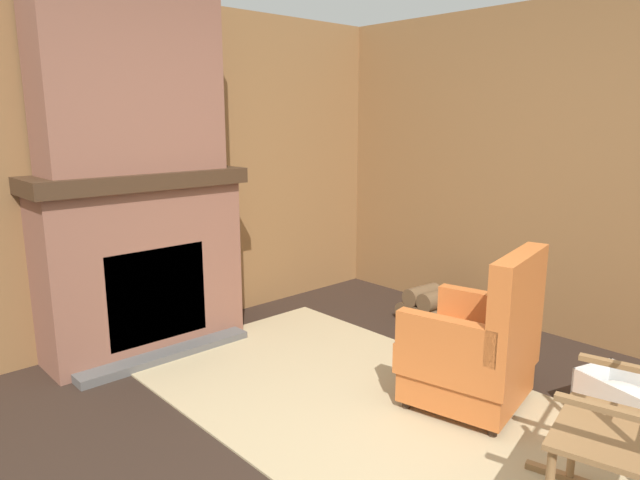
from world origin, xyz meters
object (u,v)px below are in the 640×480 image
object	(u,v)px
firewood_stack	(429,307)
storage_case	(163,159)
oil_lamp_vase	(80,158)
rocking_chair	(630,442)
laundry_basket	(628,403)
armchair	(476,350)

from	to	relation	value
firewood_stack	storage_case	xyz separation A→B (m)	(-1.15, -1.75, 1.25)
firewood_stack	oil_lamp_vase	size ratio (longest dim) A/B	1.62
rocking_chair	laundry_basket	distance (m)	0.99
rocking_chair	storage_case	size ratio (longest dim) A/B	5.41
laundry_basket	firewood_stack	bearing A→B (deg)	162.95
rocking_chair	storage_case	distance (m)	3.35
armchair	oil_lamp_vase	distance (m)	2.80
armchair	storage_case	distance (m)	2.55
armchair	storage_case	size ratio (longest dim) A/B	4.38
laundry_basket	rocking_chair	bearing A→B (deg)	-71.77
armchair	laundry_basket	size ratio (longest dim) A/B	1.72
laundry_basket	storage_case	bearing A→B (deg)	-157.38
firewood_stack	storage_case	size ratio (longest dim) A/B	2.30
rocking_chair	storage_case	xyz separation A→B (m)	(-3.20, -0.30, 0.97)
storage_case	firewood_stack	bearing A→B (deg)	56.67
armchair	firewood_stack	distance (m)	1.44
laundry_basket	oil_lamp_vase	distance (m)	3.65
armchair	firewood_stack	size ratio (longest dim) A/B	1.90
oil_lamp_vase	storage_case	xyz separation A→B (m)	(0.00, 0.60, -0.04)
laundry_basket	storage_case	size ratio (longest dim) A/B	2.55
rocking_chair	firewood_stack	xyz separation A→B (m)	(-2.05, 1.44, -0.28)
oil_lamp_vase	storage_case	size ratio (longest dim) A/B	1.43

